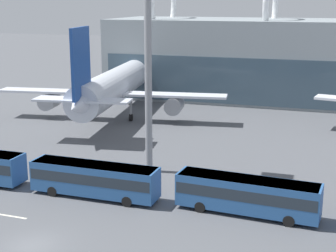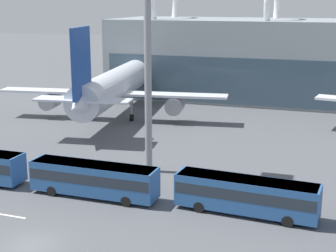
{
  "view_description": "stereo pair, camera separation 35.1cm",
  "coord_description": "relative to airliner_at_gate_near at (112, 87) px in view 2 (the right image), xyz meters",
  "views": [
    {
      "loc": [
        21.53,
        -31.5,
        18.58
      ],
      "look_at": [
        3.0,
        24.7,
        4.0
      ],
      "focal_mm": 55.0,
      "sensor_mm": 36.0,
      "label": 1
    },
    {
      "loc": [
        21.86,
        -31.39,
        18.58
      ],
      "look_at": [
        3.0,
        24.7,
        4.0
      ],
      "focal_mm": 55.0,
      "sensor_mm": 36.0,
      "label": 2
    }
  ],
  "objects": [
    {
      "name": "ground_plane",
      "position": [
        12.03,
        -41.87,
        -5.18
      ],
      "size": [
        440.0,
        440.0,
        0.0
      ],
      "primitive_type": "plane",
      "color": "#515459"
    },
    {
      "name": "airliner_at_gate_near",
      "position": [
        0.0,
        0.0,
        0.0
      ],
      "size": [
        36.48,
        37.12,
        15.17
      ],
      "rotation": [
        0.0,
        0.0,
        1.71
      ],
      "color": "silver",
      "rests_on": "ground_plane"
    },
    {
      "name": "shuttle_bus_1",
      "position": [
        12.2,
        -31.19,
        -3.24
      ],
      "size": [
        12.73,
        2.95,
        3.29
      ],
      "rotation": [
        0.0,
        0.0,
        -0.01
      ],
      "color": "#285693",
      "rests_on": "ground_plane"
    },
    {
      "name": "shuttle_bus_2",
      "position": [
        26.85,
        -30.67,
        -3.24
      ],
      "size": [
        12.85,
        3.64,
        3.29
      ],
      "rotation": [
        0.0,
        0.0,
        -0.07
      ],
      "color": "#285693",
      "rests_on": "ground_plane"
    },
    {
      "name": "floodlight_mast",
      "position": [
        14.52,
        -22.34,
        10.82
      ],
      "size": [
        3.05,
        3.05,
        24.59
      ],
      "color": "gray",
      "rests_on": "ground_plane"
    }
  ]
}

